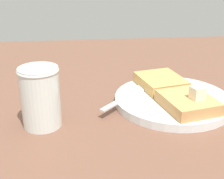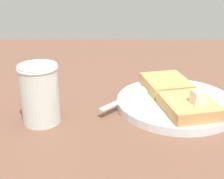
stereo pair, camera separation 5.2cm
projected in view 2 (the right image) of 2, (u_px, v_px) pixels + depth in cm
name	position (u px, v px, depth cm)	size (l,w,h in cm)	color
table_surface	(188.00, 116.00, 55.58)	(102.97, 102.97, 2.53)	brown
plate	(176.00, 102.00, 55.79)	(21.03, 21.03, 1.44)	silver
toast_slice_left	(189.00, 106.00, 50.74)	(9.21, 7.78, 2.04)	tan
toast_slice_middle	(166.00, 84.00, 59.57)	(9.21, 7.78, 2.04)	tan
butter_pat_primary	(196.00, 97.00, 49.10)	(2.09, 1.88, 2.09)	#F7EBC9
fork	(136.00, 94.00, 57.23)	(12.61, 12.03, 0.36)	silver
syrup_jar	(40.00, 97.00, 49.42)	(6.31, 6.31, 9.68)	#542708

